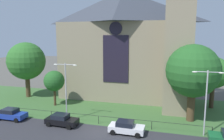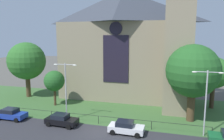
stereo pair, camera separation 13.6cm
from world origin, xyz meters
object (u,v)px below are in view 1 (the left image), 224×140
Objects in this scene: tree_left_near at (54,81)px; parked_car_white at (126,127)px; streetlamp_far at (206,94)px; tree_right_far at (213,73)px; church_building at (127,43)px; tree_left_far at (26,61)px; parked_car_black at (62,120)px; streetlamp_near at (66,84)px; tree_right_near at (193,71)px; parked_car_blue at (11,114)px.

parked_car_white is (13.67, -7.43, -3.42)m from tree_left_near.
tree_right_far is at bearing 76.65° from streetlamp_far.
church_building reaches higher than tree_left_far.
tree_left_far is 1.26× the size of tree_right_far.
church_building is 2.49× the size of tree_left_far.
parked_car_black is (-5.28, -16.48, -9.53)m from church_building.
tree_left_far is 1.30× the size of streetlamp_near.
tree_right_far reaches higher than tree_left_near.
streetlamp_far is at bearing -16.86° from tree_left_far.
church_building reaches higher than streetlamp_far.
tree_left_near is (7.68, -3.49, -2.71)m from tree_left_far.
tree_right_near is 29.49m from tree_left_far.
tree_right_near is 1.27× the size of tree_right_far.
streetlamp_far is at bearing -50.55° from church_building.
tree_left_near is 0.74× the size of streetlamp_near.
parked_car_black is at bearing -174.75° from streetlamp_far.
streetlamp_far reaches higher than parked_car_black.
tree_right_far reaches higher than parked_car_blue.
church_building is 4.40× the size of tree_left_near.
tree_right_near is at bearing 15.17° from streetlamp_near.
tree_left_far is at bearing 163.14° from streetlamp_far.
streetlamp_far is at bearing -75.56° from tree_right_near.
streetlamp_near is (-5.34, -14.87, -5.15)m from church_building.
tree_left_near is at bearing 165.86° from streetlamp_far.
tree_left_near is 9.52m from parked_car_black.
parked_car_white is (16.47, -0.26, 0.00)m from parked_car_blue.
parked_car_blue and parked_car_white have the same top height.
tree_left_far is 2.47× the size of parked_car_white.
tree_right_far is 17.93m from parked_car_white.
parked_car_blue is at bearing -128.79° from church_building.
streetlamp_far is (22.58, -5.69, 0.81)m from tree_left_near.
tree_right_far reaches higher than streetlamp_near.
tree_left_near is at bearing 176.70° from tree_right_near.
tree_left_far reaches higher than tree_right_far.
church_building is 19.21m from tree_left_far.
church_building is 3.13× the size of tree_right_far.
streetlamp_near is at bearing -151.32° from tree_right_far.
parked_car_blue is 16.48m from parked_car_white.
tree_right_far is at bearing 60.25° from tree_right_near.
parked_car_black and parked_car_white have the same top height.
tree_right_far is at bearing -14.43° from church_building.
parked_car_blue is at bearing -176.64° from streetlamp_far.
parked_car_white is at bearing -1.10° from parked_car_blue.
parked_car_black is (7.87, -0.12, 0.00)m from parked_car_blue.
tree_left_near is 1.41× the size of parked_car_blue.
tree_right_near is (11.09, -10.42, -3.36)m from church_building.
tree_right_far is (3.77, 6.59, -1.17)m from tree_right_near.
tree_right_near reaches higher than streetlamp_far.
parked_car_black is at bearing -147.85° from tree_right_far.
church_building is 3.35× the size of streetlamp_far.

